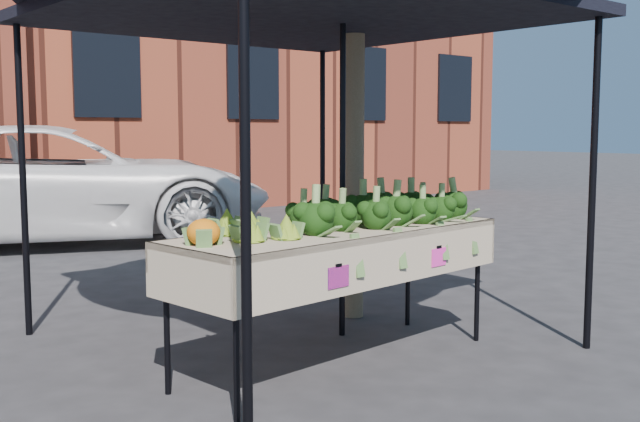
{
  "coord_description": "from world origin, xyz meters",
  "views": [
    {
      "loc": [
        -3.09,
        -3.79,
        1.54
      ],
      "look_at": [
        0.13,
        0.06,
        1.0
      ],
      "focal_mm": 42.66,
      "sensor_mm": 36.0,
      "label": 1
    }
  ],
  "objects": [
    {
      "name": "vehicle",
      "position": [
        0.83,
        6.47,
        2.89
      ],
      "size": [
        2.49,
        3.07,
        5.77
      ],
      "primitive_type": "imported",
      "rotation": [
        0.0,
        0.0,
        1.18
      ],
      "color": "white",
      "rests_on": "ground"
    },
    {
      "name": "street_tree",
      "position": [
        1.08,
        0.76,
        2.33
      ],
      "size": [
        2.37,
        2.37,
        4.67
      ],
      "primitive_type": null,
      "color": "#1E4C14",
      "rests_on": "ground"
    },
    {
      "name": "canopy",
      "position": [
        0.27,
        0.46,
        1.37
      ],
      "size": [
        3.16,
        3.16,
        2.74
      ],
      "primitive_type": null,
      "color": "black",
      "rests_on": "ground"
    },
    {
      "name": "broccoli_heap",
      "position": [
        0.49,
        -0.12,
        1.04
      ],
      "size": [
        1.55,
        0.58,
        0.27
      ],
      "primitive_type": "ellipsoid",
      "color": "black",
      "rests_on": "table"
    },
    {
      "name": "ground",
      "position": [
        0.0,
        0.0,
        0.0
      ],
      "size": [
        90.0,
        90.0,
        0.0
      ],
      "primitive_type": "plane",
      "color": "#262628"
    },
    {
      "name": "romanesco_cluster",
      "position": [
        -0.53,
        -0.11,
        1.0
      ],
      "size": [
        0.44,
        0.58,
        0.21
      ],
      "primitive_type": "ellipsoid",
      "color": "#83A326",
      "rests_on": "table"
    },
    {
      "name": "cauliflower_pair",
      "position": [
        -0.92,
        -0.19,
        0.99
      ],
      "size": [
        0.21,
        0.21,
        0.19
      ],
      "primitive_type": "ellipsoid",
      "color": "orange",
      "rests_on": "table"
    },
    {
      "name": "table",
      "position": [
        0.13,
        -0.14,
        0.45
      ],
      "size": [
        2.46,
        1.01,
        0.9
      ],
      "color": "#BAA98E",
      "rests_on": "ground"
    },
    {
      "name": "building_right",
      "position": [
        7.0,
        12.5,
        4.25
      ],
      "size": [
        12.0,
        8.0,
        8.5
      ],
      "primitive_type": "cube",
      "color": "maroon",
      "rests_on": "ground"
    }
  ]
}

